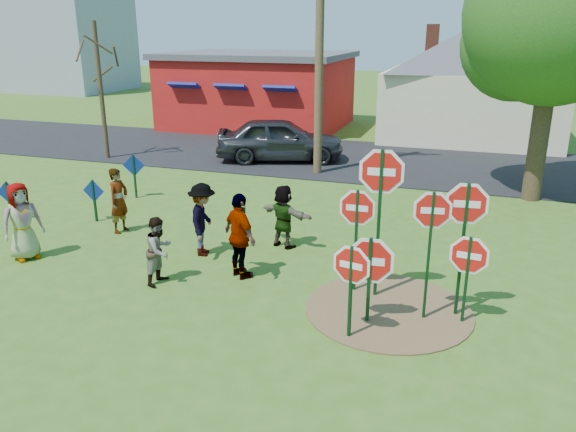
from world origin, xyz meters
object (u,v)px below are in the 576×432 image
object	(u,v)px
stop_sign_c	(431,226)
leafy_tree	(560,24)
stop_sign_a	(351,272)
suv	(280,139)
person_a	(22,221)
stop_sign_d	(466,216)
stop_sign_b	(381,186)
utility_pole	(320,31)
person_b	(119,201)

from	to	relation	value
stop_sign_c	leafy_tree	xyz separation A→B (m)	(2.61, 8.90, 3.43)
stop_sign_a	suv	bearing A→B (deg)	125.20
person_a	stop_sign_c	bearing A→B (deg)	-61.63
person_a	stop_sign_d	bearing A→B (deg)	-59.65
stop_sign_d	suv	xyz separation A→B (m)	(-7.35, 11.07, -1.08)
stop_sign_a	stop_sign_d	distance (m)	2.37
suv	person_a	bearing A→B (deg)	150.35
stop_sign_c	stop_sign_d	distance (m)	0.67
stop_sign_b	stop_sign_c	bearing A→B (deg)	-36.78
stop_sign_d	stop_sign_a	bearing A→B (deg)	-148.48
stop_sign_a	stop_sign_c	world-z (taller)	stop_sign_c
utility_pole	leafy_tree	distance (m)	7.50
person_a	utility_pole	distance (m)	11.60
stop_sign_c	stop_sign_a	bearing A→B (deg)	-146.70
stop_sign_b	stop_sign_d	xyz separation A→B (m)	(1.59, -0.32, -0.34)
person_a	leafy_tree	distance (m)	15.39
suv	utility_pole	distance (m)	4.83
person_b	utility_pole	size ratio (longest dim) A/B	0.18
stop_sign_a	suv	xyz separation A→B (m)	(-5.60, 12.49, -0.35)
stop_sign_d	utility_pole	size ratio (longest dim) A/B	0.29
person_b	stop_sign_c	bearing A→B (deg)	-100.17
suv	stop_sign_c	bearing A→B (deg)	-167.09
stop_sign_c	leafy_tree	distance (m)	9.89
stop_sign_c	person_b	distance (m)	8.48
stop_sign_a	leafy_tree	bearing A→B (deg)	80.24
person_b	stop_sign_b	bearing A→B (deg)	-97.38
stop_sign_d	person_a	size ratio (longest dim) A/B	1.48
stop_sign_c	suv	distance (m)	13.30
suv	leafy_tree	bearing A→B (deg)	-122.75
stop_sign_a	stop_sign_d	world-z (taller)	stop_sign_d
stop_sign_c	utility_pole	distance (m)	11.50
utility_pole	stop_sign_b	bearing A→B (deg)	-67.78
stop_sign_a	utility_pole	size ratio (longest dim) A/B	0.19
stop_sign_b	stop_sign_a	bearing A→B (deg)	-99.37
stop_sign_d	leafy_tree	size ratio (longest dim) A/B	0.33
stop_sign_b	utility_pole	bearing A→B (deg)	107.95
stop_sign_a	stop_sign_b	world-z (taller)	stop_sign_b
person_b	leafy_tree	bearing A→B (deg)	-52.80
person_a	leafy_tree	xyz separation A→B (m)	(11.78, 8.90, 4.34)
person_b	utility_pole	xyz separation A→B (m)	(3.30, 7.66, 4.19)
person_a	utility_pole	size ratio (longest dim) A/B	0.19
stop_sign_b	utility_pole	xyz separation A→B (m)	(-3.79, 9.27, 2.74)
stop_sign_b	stop_sign_c	world-z (taller)	stop_sign_b
stop_sign_b	suv	world-z (taller)	stop_sign_b
stop_sign_d	utility_pole	distance (m)	11.42
stop_sign_a	utility_pole	xyz separation A→B (m)	(-3.63, 11.02, 3.81)
suv	stop_sign_d	bearing A→B (deg)	-164.27
stop_sign_c	stop_sign_b	bearing A→B (deg)	138.21
stop_sign_d	person_b	xyz separation A→B (m)	(-8.68, 1.94, -1.11)
stop_sign_d	utility_pole	bearing A→B (deg)	111.59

